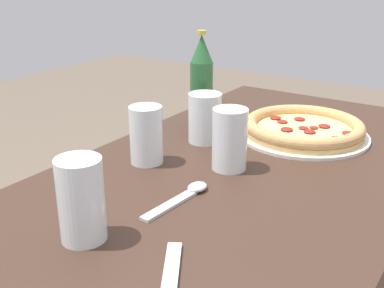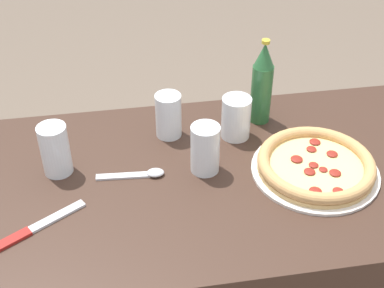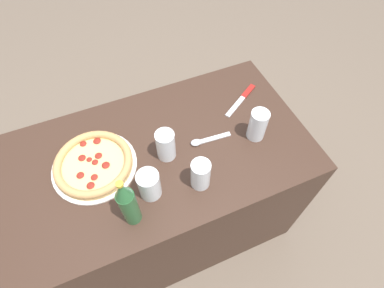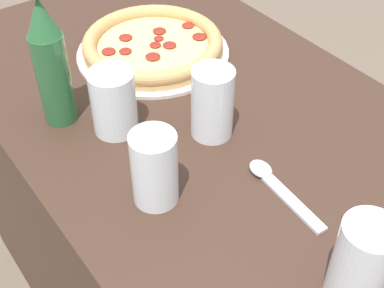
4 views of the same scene
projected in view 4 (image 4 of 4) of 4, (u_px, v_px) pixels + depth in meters
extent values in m
cube|color=#3D281E|center=(206.00, 243.00, 1.26)|extent=(1.26, 0.69, 0.77)
cylinder|color=silver|center=(153.00, 52.00, 1.15)|extent=(0.33, 0.33, 0.01)
cylinder|color=tan|center=(153.00, 48.00, 1.15)|extent=(0.30, 0.30, 0.01)
cylinder|color=#EACC7F|center=(153.00, 45.00, 1.14)|extent=(0.26, 0.26, 0.00)
torus|color=tan|center=(153.00, 42.00, 1.14)|extent=(0.30, 0.30, 0.03)
ellipsoid|color=maroon|center=(188.00, 25.00, 1.20)|extent=(0.03, 0.03, 0.01)
ellipsoid|color=maroon|center=(155.00, 45.00, 1.14)|extent=(0.02, 0.02, 0.01)
ellipsoid|color=maroon|center=(199.00, 36.00, 1.16)|extent=(0.03, 0.03, 0.01)
ellipsoid|color=maroon|center=(109.00, 51.00, 1.12)|extent=(0.03, 0.03, 0.01)
ellipsoid|color=maroon|center=(153.00, 56.00, 1.10)|extent=(0.03, 0.03, 0.01)
ellipsoid|color=maroon|center=(170.00, 45.00, 1.14)|extent=(0.03, 0.03, 0.01)
ellipsoid|color=maroon|center=(127.00, 37.00, 1.16)|extent=(0.03, 0.03, 0.01)
ellipsoid|color=maroon|center=(159.00, 31.00, 1.18)|extent=(0.03, 0.03, 0.01)
ellipsoid|color=maroon|center=(125.00, 51.00, 1.12)|extent=(0.03, 0.03, 0.01)
ellipsoid|color=maroon|center=(159.00, 38.00, 1.16)|extent=(0.02, 0.02, 0.00)
cylinder|color=white|center=(154.00, 168.00, 0.81)|extent=(0.07, 0.07, 0.13)
cylinder|color=silver|center=(155.00, 179.00, 0.82)|extent=(0.06, 0.06, 0.08)
cylinder|color=white|center=(361.00, 263.00, 0.68)|extent=(0.07, 0.07, 0.14)
cylinder|color=#935123|center=(360.00, 267.00, 0.68)|extent=(0.06, 0.06, 0.12)
cylinder|color=white|center=(114.00, 102.00, 0.93)|extent=(0.08, 0.08, 0.12)
cylinder|color=orange|center=(115.00, 114.00, 0.95)|extent=(0.07, 0.07, 0.06)
cylinder|color=white|center=(212.00, 103.00, 0.92)|extent=(0.07, 0.07, 0.13)
cylinder|color=beige|center=(212.00, 109.00, 0.93)|extent=(0.06, 0.06, 0.10)
cylinder|color=#286033|center=(54.00, 79.00, 0.94)|extent=(0.06, 0.06, 0.18)
cone|color=#286033|center=(41.00, 16.00, 0.86)|extent=(0.06, 0.06, 0.07)
cube|color=silver|center=(293.00, 202.00, 0.84)|extent=(0.14, 0.03, 0.01)
ellipsoid|color=silver|center=(261.00, 169.00, 0.89)|extent=(0.05, 0.04, 0.02)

